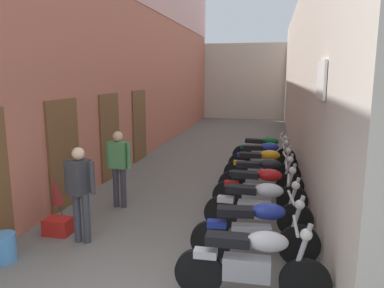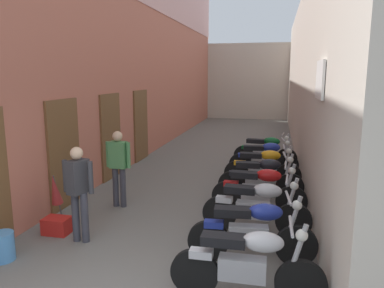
% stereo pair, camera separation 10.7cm
% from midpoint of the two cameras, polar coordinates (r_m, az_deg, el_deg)
% --- Properties ---
extents(ground_plane, '(35.64, 35.64, 0.00)m').
position_cam_midpoint_polar(ground_plane, '(11.48, 3.20, -2.92)').
color(ground_plane, '#66635E').
extents(building_left, '(0.45, 19.64, 8.66)m').
position_cam_midpoint_polar(building_left, '(13.79, -6.61, 17.53)').
color(building_left, '#B76651').
rests_on(building_left, ground).
extents(building_right, '(0.45, 19.64, 5.24)m').
position_cam_midpoint_polar(building_right, '(13.07, 16.34, 9.91)').
color(building_right, beige).
rests_on(building_right, ground).
extents(building_far_end, '(7.85, 2.00, 4.52)m').
position_cam_midpoint_polar(building_far_end, '(23.92, 8.04, 9.49)').
color(building_far_end, beige).
rests_on(building_far_end, ground).
extents(motorcycle_nearest, '(1.85, 0.58, 1.04)m').
position_cam_midpoint_polar(motorcycle_nearest, '(4.65, 8.47, -17.48)').
color(motorcycle_nearest, black).
rests_on(motorcycle_nearest, ground).
extents(motorcycle_second, '(1.85, 0.58, 1.04)m').
position_cam_midpoint_polar(motorcycle_second, '(5.52, 9.12, -12.81)').
color(motorcycle_second, black).
rests_on(motorcycle_second, ground).
extents(motorcycle_third, '(1.85, 0.58, 1.04)m').
position_cam_midpoint_polar(motorcycle_third, '(6.47, 9.61, -9.25)').
color(motorcycle_third, black).
rests_on(motorcycle_third, ground).
extents(motorcycle_fourth, '(1.85, 0.58, 1.04)m').
position_cam_midpoint_polar(motorcycle_fourth, '(7.40, 9.94, -6.71)').
color(motorcycle_fourth, black).
rests_on(motorcycle_fourth, ground).
extents(motorcycle_fifth, '(1.85, 0.58, 1.04)m').
position_cam_midpoint_polar(motorcycle_fifth, '(8.23, 10.17, -4.94)').
color(motorcycle_fifth, black).
rests_on(motorcycle_fifth, ground).
extents(motorcycle_sixth, '(1.85, 0.58, 1.04)m').
position_cam_midpoint_polar(motorcycle_sixth, '(9.16, 10.38, -3.35)').
color(motorcycle_sixth, black).
rests_on(motorcycle_sixth, ground).
extents(motorcycle_seventh, '(1.84, 0.58, 1.04)m').
position_cam_midpoint_polar(motorcycle_seventh, '(10.12, 10.55, -2.02)').
color(motorcycle_seventh, black).
rests_on(motorcycle_seventh, ground).
extents(motorcycle_eighth, '(1.85, 0.58, 1.04)m').
position_cam_midpoint_polar(motorcycle_eighth, '(11.07, 10.69, -0.94)').
color(motorcycle_eighth, black).
rests_on(motorcycle_eighth, ground).
extents(pedestrian_by_doorway, '(0.52, 0.38, 1.57)m').
position_cam_midpoint_polar(pedestrian_by_doorway, '(6.21, -17.23, -6.41)').
color(pedestrian_by_doorway, '#383842').
rests_on(pedestrian_by_doorway, ground).
extents(pedestrian_mid_alley, '(0.52, 0.21, 1.57)m').
position_cam_midpoint_polar(pedestrian_mid_alley, '(7.67, -11.54, -2.93)').
color(pedestrian_mid_alley, '#383842').
rests_on(pedestrian_mid_alley, ground).
extents(water_jug_near_door, '(0.34, 0.34, 0.42)m').
position_cam_midpoint_polar(water_jug_near_door, '(6.25, -27.29, -13.94)').
color(water_jug_near_door, '#4C8CCC').
rests_on(water_jug_near_door, ground).
extents(plastic_crate, '(0.44, 0.32, 0.28)m').
position_cam_midpoint_polar(plastic_crate, '(6.89, -20.22, -11.73)').
color(plastic_crate, red).
rests_on(plastic_crate, ground).
extents(umbrella_leaning, '(0.20, 0.35, 0.97)m').
position_cam_midpoint_polar(umbrella_leaning, '(7.03, -20.54, -6.64)').
color(umbrella_leaning, '#4C4C4C').
rests_on(umbrella_leaning, ground).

